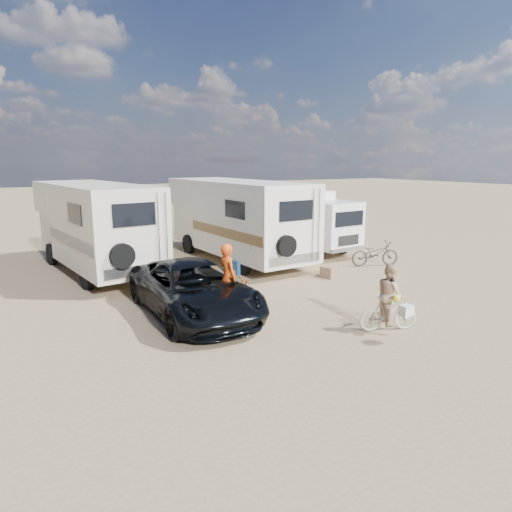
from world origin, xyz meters
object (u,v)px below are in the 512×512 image
rider_man (228,283)px  rider_woman (389,301)px  dark_suv (194,289)px  bike_woman (389,313)px  box_truck (299,220)px  rv_main (237,221)px  bike_parked (375,254)px  crate (330,272)px  bike_man (228,298)px  cooler (241,267)px  rv_left (96,228)px

rider_man → rider_woman: (2.90, -2.97, -0.15)m
dark_suv → bike_woman: 5.06m
box_truck → dark_suv: (-7.85, -6.22, -0.66)m
bike_woman → rv_main: bearing=16.9°
bike_parked → dark_suv: bearing=123.6°
bike_woman → rider_woman: rider_woman is taller
rider_man → crate: (4.97, 1.84, -0.69)m
bike_woman → rider_man: (-2.90, 2.97, 0.45)m
rider_man → rider_woman: 4.15m
box_truck → dark_suv: 10.03m
rv_main → bike_parked: size_ratio=4.12×
dark_suv → bike_man: bearing=-30.9°
bike_man → rv_main: bearing=-30.8°
crate → rv_main: bearing=108.6°
bike_man → crate: (4.97, 1.84, -0.27)m
rider_man → cooler: (2.50, 3.96, -0.65)m
rider_man → cooler: rider_man is taller
rider_woman → crate: 5.27m
bike_parked → crate: 2.74m
rv_left → rider_woman: rv_left is taller
bike_man → rider_woman: rider_woman is taller
rider_man → bike_parked: 8.01m
cooler → bike_man: bearing=-129.2°
dark_suv → rider_man: rider_man is taller
rv_main → bike_woman: rv_main is taller
crate → rv_left: bearing=144.0°
rv_left → rider_man: bearing=-80.9°
bike_man → bike_parked: bike_parked is taller
bike_parked → crate: bearing=121.9°
rv_main → rider_woman: size_ratio=5.25×
bike_woman → rider_woman: (0.00, 0.00, 0.31)m
bike_woman → bike_parked: (4.75, 5.33, 0.06)m
bike_woman → bike_parked: bearing=-21.0°
rider_woman → rv_left: bearing=47.2°
box_truck → cooler: (-4.57, -2.74, -1.14)m
rider_man → crate: bearing=-70.6°
bike_woman → cooler: 6.95m
rv_left → bike_man: bearing=-80.9°
crate → bike_parked: bearing=10.9°
dark_suv → bike_man: size_ratio=2.85×
rv_main → dark_suv: (-4.30, -5.66, -0.93)m
rider_woman → rider_man: bearing=65.0°
dark_suv → crate: (5.75, 1.36, -0.52)m
rv_left → bike_woman: size_ratio=5.06×
rv_main → rider_man: size_ratio=4.40×
box_truck → rider_man: (-7.06, -6.71, -0.49)m
rv_main → rider_man: (-3.52, -6.14, -0.75)m
cooler → crate: bearing=-47.6°
rv_main → dark_suv: size_ratio=1.52×
crate → rider_woman: bearing=-113.3°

